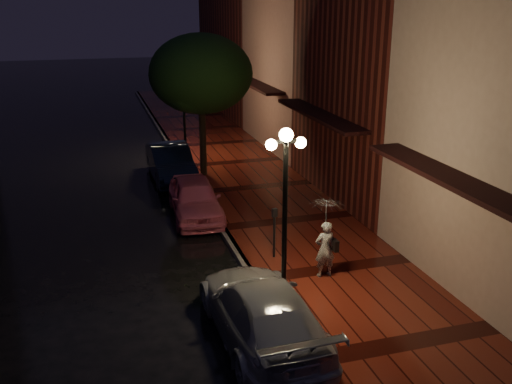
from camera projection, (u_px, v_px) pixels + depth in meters
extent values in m
plane|color=black|center=(223.00, 232.00, 18.53)|extent=(120.00, 120.00, 0.00)
cube|color=#45110C|center=(288.00, 222.00, 19.11)|extent=(4.50, 60.00, 0.15)
cube|color=#595451|center=(223.00, 230.00, 18.50)|extent=(0.25, 60.00, 0.15)
cube|color=#511914|center=(397.00, 48.00, 20.46)|extent=(5.00, 8.00, 11.00)
cube|color=#8C5951|center=(313.00, 56.00, 28.04)|extent=(5.00, 8.00, 9.00)
cube|color=#511914|center=(255.00, 34.00, 36.96)|extent=(5.00, 12.00, 10.00)
cylinder|color=black|center=(285.00, 224.00, 13.39)|extent=(0.12, 0.12, 4.00)
cylinder|color=black|center=(283.00, 294.00, 13.98)|extent=(0.36, 0.36, 0.30)
cube|color=black|center=(286.00, 142.00, 12.75)|extent=(0.70, 0.08, 0.08)
sphere|color=#FFE099|center=(286.00, 135.00, 12.70)|extent=(0.32, 0.32, 0.32)
sphere|color=#FFE099|center=(271.00, 145.00, 12.67)|extent=(0.26, 0.26, 0.26)
sphere|color=#FFE099|center=(301.00, 143.00, 12.86)|extent=(0.26, 0.26, 0.26)
cylinder|color=black|center=(184.00, 115.00, 26.10)|extent=(0.12, 0.12, 4.00)
cylinder|color=black|center=(186.00, 154.00, 26.70)|extent=(0.36, 0.36, 0.30)
cube|color=black|center=(182.00, 70.00, 25.46)|extent=(0.70, 0.08, 0.08)
sphere|color=#FFE099|center=(182.00, 67.00, 25.41)|extent=(0.32, 0.32, 0.32)
sphere|color=#FFE099|center=(175.00, 72.00, 25.38)|extent=(0.26, 0.26, 0.26)
sphere|color=#FFE099|center=(190.00, 71.00, 25.57)|extent=(0.26, 0.26, 0.26)
cylinder|color=black|center=(203.00, 137.00, 23.57)|extent=(0.28, 0.28, 3.20)
ellipsoid|color=black|center=(201.00, 74.00, 22.74)|extent=(4.16, 4.16, 3.20)
sphere|color=black|center=(215.00, 86.00, 23.66)|extent=(1.80, 1.80, 1.80)
sphere|color=black|center=(190.00, 89.00, 22.10)|extent=(1.80, 1.80, 1.80)
imported|color=#CD5470|center=(195.00, 198.00, 19.54)|extent=(1.85, 4.12, 1.38)
imported|color=black|center=(171.00, 163.00, 23.62)|extent=(1.65, 4.51, 1.48)
imported|color=#9B9CA2|center=(262.00, 312.00, 12.39)|extent=(2.11, 4.98, 1.43)
imported|color=white|center=(325.00, 249.00, 15.01)|extent=(0.58, 0.39, 1.55)
imported|color=silver|center=(326.00, 214.00, 14.69)|extent=(0.90, 0.92, 0.83)
cylinder|color=black|center=(325.00, 236.00, 14.89)|extent=(0.02, 0.02, 1.24)
cube|color=black|center=(335.00, 245.00, 15.00)|extent=(0.12, 0.29, 0.31)
cylinder|color=black|center=(274.00, 237.00, 16.17)|extent=(0.07, 0.07, 1.24)
cube|color=black|center=(275.00, 213.00, 15.94)|extent=(0.15, 0.13, 0.25)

